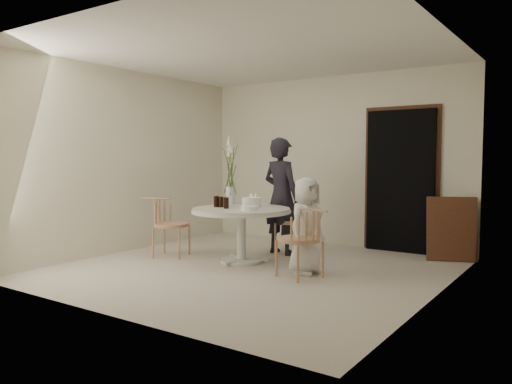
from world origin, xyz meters
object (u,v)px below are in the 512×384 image
Objects in this scene: girl at (281,196)px; boy at (306,226)px; chair_left at (163,218)px; flower_vase at (230,173)px; table at (241,216)px; chair_right at (306,233)px; chair_far at (298,214)px; birthday_cake at (252,202)px.

boy is at bearing 145.51° from girl.
chair_left is 0.72× the size of boy.
girl is 0.81m from flower_vase.
boy reaches higher than chair_left.
boy reaches higher than table.
boy reaches higher than chair_right.
table is 1.14× the size of boy.
girl is at bearing 80.79° from table.
table is 1.19m from chair_left.
girl is (-1.04, 1.15, 0.30)m from chair_right.
table is at bearing -110.59° from chair_far.
table is 1.06m from chair_far.
chair_far is at bearing 71.66° from birthday_cake.
birthday_cake is (-0.27, -0.80, 0.22)m from chair_far.
birthday_cake reaches higher than chair_far.
chair_far is (0.29, 1.02, -0.04)m from table.
flower_vase is at bearing -69.34° from chair_left.
chair_right is 3.12× the size of birthday_cake.
girl is at bearing 39.55° from flower_vase.
flower_vase is (-1.61, 0.68, 0.64)m from chair_right.
chair_left is 0.83× the size of flower_vase.
chair_far is at bearing -68.64° from chair_left.
chair_left is at bearing 101.91° from boy.
chair_left reaches higher than chair_right.
chair_far is at bearing 74.31° from table.
chair_left is 0.50× the size of girl.
chair_far is at bearing 40.06° from boy.
table is 1.58× the size of chair_left.
chair_right is at bearing -61.82° from chair_far.
table is at bearing 91.65° from boy.
chair_far reaches higher than table.
flower_vase reaches higher than table.
chair_far reaches higher than chair_left.
chair_left is at bearing -165.12° from table.
birthday_cake is 0.61m from flower_vase.
table is at bearing -37.37° from flower_vase.
flower_vase is (0.71, 0.64, 0.63)m from chair_left.
boy is 1.64m from flower_vase.
table is 0.79× the size of girl.
table is 0.84m from girl.
chair_left is 1.30m from birthday_cake.
flower_vase is (-1.47, 0.41, 0.60)m from boy.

